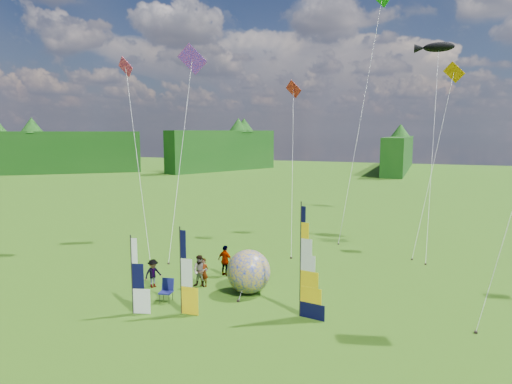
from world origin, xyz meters
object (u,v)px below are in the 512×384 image
(bol_inflatable, at_px, (249,272))
(kite_whale, at_px, (434,130))
(spectator_a, at_px, (204,272))
(feather_banner_main, at_px, (300,262))
(spectator_b, at_px, (200,271))
(side_banner_far, at_px, (132,276))
(spectator_c, at_px, (153,273))
(spectator_d, at_px, (225,261))
(camp_chair, at_px, (166,291))
(side_banner_left, at_px, (181,272))

(bol_inflatable, relative_size, kite_whale, 0.13)
(bol_inflatable, relative_size, spectator_a, 1.48)
(feather_banner_main, bearing_deg, spectator_b, 172.50)
(side_banner_far, xyz_separation_m, spectator_c, (-1.14, 3.36, -1.01))
(spectator_d, xyz_separation_m, camp_chair, (-0.99, -4.77, -0.33))
(side_banner_far, height_order, spectator_b, side_banner_far)
(spectator_b, xyz_separation_m, spectator_d, (0.45, 2.22, 0.03))
(camp_chair, relative_size, kite_whale, 0.07)
(side_banner_far, distance_m, spectator_a, 4.79)
(camp_chair, bearing_deg, kite_whale, 45.23)
(bol_inflatable, bearing_deg, feather_banner_main, -31.01)
(spectator_c, distance_m, camp_chair, 2.40)
(spectator_a, relative_size, camp_chair, 1.36)
(feather_banner_main, relative_size, side_banner_left, 1.29)
(spectator_d, bearing_deg, spectator_c, 64.69)
(spectator_b, distance_m, spectator_c, 2.53)
(side_banner_far, xyz_separation_m, bol_inflatable, (3.95, 4.42, -0.64))
(side_banner_left, xyz_separation_m, spectator_b, (-0.89, 3.54, -1.09))
(side_banner_left, xyz_separation_m, spectator_d, (-0.45, 5.76, -1.07))
(spectator_b, bearing_deg, bol_inflatable, -3.00)
(side_banner_far, bearing_deg, side_banner_left, 6.23)
(spectator_b, bearing_deg, side_banner_far, -110.32)
(side_banner_far, bearing_deg, spectator_a, 59.29)
(spectator_b, height_order, spectator_c, spectator_b)
(side_banner_far, height_order, bol_inflatable, side_banner_far)
(camp_chair, bearing_deg, spectator_b, 67.31)
(spectator_c, relative_size, kite_whale, 0.09)
(side_banner_left, xyz_separation_m, bol_inflatable, (1.87, 3.63, -0.83))
(feather_banner_main, distance_m, camp_chair, 6.92)
(side_banner_far, distance_m, kite_whale, 24.02)
(side_banner_left, bearing_deg, bol_inflatable, 60.72)
(kite_whale, bearing_deg, side_banner_left, -94.41)
(side_banner_far, bearing_deg, spectator_d, 61.44)
(camp_chair, bearing_deg, spectator_a, 65.73)
(side_banner_left, height_order, spectator_d, side_banner_left)
(spectator_d, bearing_deg, spectator_a, 96.52)
(feather_banner_main, distance_m, kite_whale, 18.69)
(side_banner_left, relative_size, camp_chair, 3.47)
(side_banner_far, height_order, spectator_c, side_banner_far)
(spectator_b, xyz_separation_m, camp_chair, (-0.54, -2.55, -0.31))
(spectator_c, bearing_deg, side_banner_left, -103.13)
(side_banner_far, xyz_separation_m, spectator_b, (1.19, 4.33, -0.90))
(side_banner_far, relative_size, camp_chair, 3.14)
(side_banner_left, height_order, bol_inflatable, side_banner_left)
(side_banner_left, height_order, side_banner_far, side_banner_left)
(kite_whale, bearing_deg, spectator_b, -102.08)
(kite_whale, bearing_deg, feather_banner_main, -82.39)
(spectator_a, xyz_separation_m, kite_whale, (11.24, 14.87, 7.66))
(camp_chair, bearing_deg, spectator_c, 127.75)
(feather_banner_main, xyz_separation_m, spectator_b, (-6.06, 1.89, -1.66))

